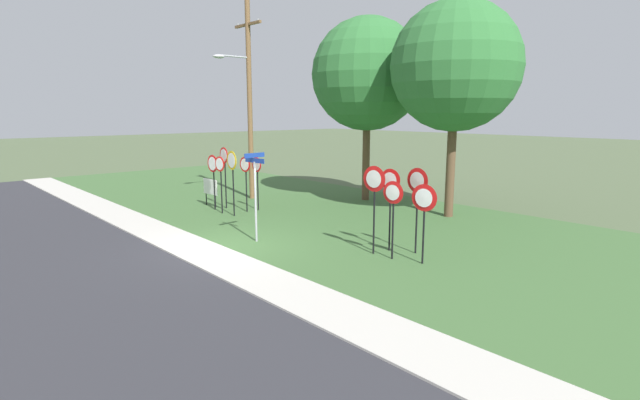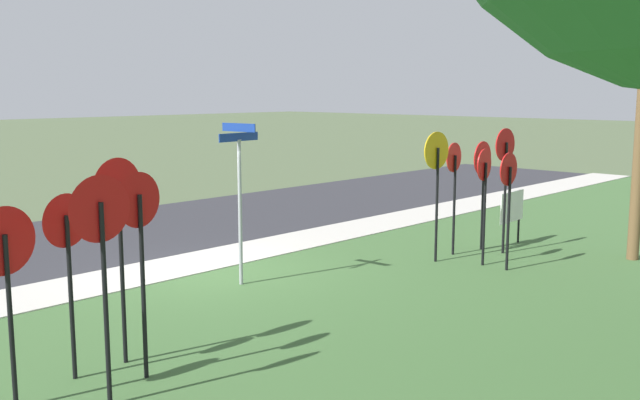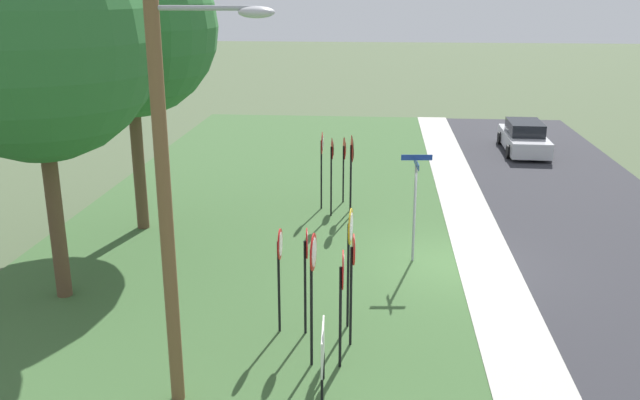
# 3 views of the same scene
# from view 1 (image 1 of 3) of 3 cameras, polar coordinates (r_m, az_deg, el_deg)

# --- Properties ---
(ground_plane) EXTENTS (160.00, 160.00, 0.00)m
(ground_plane) POSITION_cam_1_polar(r_m,az_deg,el_deg) (15.93, -11.36, -5.55)
(ground_plane) COLOR #4C5B3D
(road_asphalt) EXTENTS (44.00, 6.40, 0.01)m
(road_asphalt) POSITION_cam_1_polar(r_m,az_deg,el_deg) (14.26, -28.41, -8.50)
(road_asphalt) COLOR #2D2D33
(road_asphalt) RESTS_ON ground_plane
(sidewalk_strip) EXTENTS (44.00, 1.60, 0.06)m
(sidewalk_strip) POSITION_cam_1_polar(r_m,az_deg,el_deg) (15.55, -13.92, -5.93)
(sidewalk_strip) COLOR #BCB7AD
(sidewalk_strip) RESTS_ON ground_plane
(grass_median) EXTENTS (44.00, 12.00, 0.04)m
(grass_median) POSITION_cam_1_polar(r_m,az_deg,el_deg) (19.52, 4.02, -2.36)
(grass_median) COLOR #3D6033
(grass_median) RESTS_ON ground_plane
(stop_sign_near_left) EXTENTS (0.64, 0.11, 2.44)m
(stop_sign_near_left) POSITION_cam_1_polar(r_m,az_deg,el_deg) (20.78, -11.68, 3.16)
(stop_sign_near_left) COLOR black
(stop_sign_near_left) RESTS_ON grass_median
(stop_sign_near_right) EXTENTS (0.77, 0.11, 2.71)m
(stop_sign_near_right) POSITION_cam_1_polar(r_m,az_deg,el_deg) (20.11, -10.32, 3.67)
(stop_sign_near_right) COLOR black
(stop_sign_near_right) RESTS_ON grass_median
(stop_sign_far_left) EXTENTS (0.75, 0.10, 2.43)m
(stop_sign_far_left) POSITION_cam_1_polar(r_m,az_deg,el_deg) (21.63, -12.51, 3.48)
(stop_sign_far_left) COLOR black
(stop_sign_far_left) RESTS_ON grass_median
(stop_sign_far_center) EXTENTS (0.72, 0.10, 2.74)m
(stop_sign_far_center) POSITION_cam_1_polar(r_m,az_deg,el_deg) (21.86, -11.21, 4.17)
(stop_sign_far_center) COLOR black
(stop_sign_far_center) RESTS_ON grass_median
(stop_sign_far_right) EXTENTS (0.64, 0.12, 2.38)m
(stop_sign_far_right) POSITION_cam_1_polar(r_m,az_deg,el_deg) (20.94, -8.79, 3.21)
(stop_sign_far_right) COLOR black
(stop_sign_far_right) RESTS_ON grass_median
(stop_sign_center_tall) EXTENTS (0.65, 0.09, 2.34)m
(stop_sign_center_tall) POSITION_cam_1_polar(r_m,az_deg,el_deg) (21.22, -7.45, 3.26)
(stop_sign_center_tall) COLOR black
(stop_sign_center_tall) RESTS_ON grass_median
(yield_sign_near_left) EXTENTS (0.75, 0.10, 2.63)m
(yield_sign_near_left) POSITION_cam_1_polar(r_m,az_deg,el_deg) (14.74, 11.37, 1.19)
(yield_sign_near_left) COLOR black
(yield_sign_near_left) RESTS_ON grass_median
(yield_sign_near_right) EXTENTS (0.66, 0.14, 2.32)m
(yield_sign_near_right) POSITION_cam_1_polar(r_m,az_deg,el_deg) (14.08, 8.59, -0.22)
(yield_sign_near_right) COLOR black
(yield_sign_near_right) RESTS_ON grass_median
(yield_sign_far_left) EXTENTS (0.77, 0.17, 2.30)m
(yield_sign_far_left) POSITION_cam_1_polar(r_m,az_deg,el_deg) (13.78, 12.15, -0.58)
(yield_sign_far_left) COLOR black
(yield_sign_far_left) RESTS_ON grass_median
(yield_sign_far_right) EXTENTS (0.68, 0.15, 2.57)m
(yield_sign_far_right) POSITION_cam_1_polar(r_m,az_deg,el_deg) (14.91, 8.26, 1.15)
(yield_sign_far_right) COLOR black
(yield_sign_far_right) RESTS_ON grass_median
(yield_sign_center) EXTENTS (0.77, 0.14, 2.70)m
(yield_sign_center) POSITION_cam_1_polar(r_m,az_deg,el_deg) (14.48, 6.38, 1.39)
(yield_sign_center) COLOR black
(yield_sign_center) RESTS_ON grass_median
(street_name_post) EXTENTS (0.96, 0.81, 2.96)m
(street_name_post) POSITION_cam_1_polar(r_m,az_deg,el_deg) (16.00, -7.64, 1.25)
(street_name_post) COLOR #9EA0A8
(street_name_post) RESTS_ON grass_median
(utility_pole) EXTENTS (2.10, 2.02, 9.47)m
(utility_pole) POSITION_cam_1_polar(r_m,az_deg,el_deg) (24.07, -8.55, 12.18)
(utility_pole) COLOR brown
(utility_pole) RESTS_ON grass_median
(notice_board) EXTENTS (1.10, 0.09, 1.25)m
(notice_board) POSITION_cam_1_polar(r_m,az_deg,el_deg) (22.63, -12.81, 1.37)
(notice_board) COLOR black
(notice_board) RESTS_ON grass_median
(oak_tree_left) EXTENTS (5.30, 5.30, 8.67)m
(oak_tree_left) POSITION_cam_1_polar(r_m,az_deg,el_deg) (23.67, 5.62, 14.51)
(oak_tree_left) COLOR brown
(oak_tree_left) RESTS_ON grass_median
(oak_tree_right) EXTENTS (5.13, 5.13, 8.61)m
(oak_tree_right) POSITION_cam_1_polar(r_m,az_deg,el_deg) (20.40, 15.69, 14.92)
(oak_tree_right) COLOR brown
(oak_tree_right) RESTS_ON grass_median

